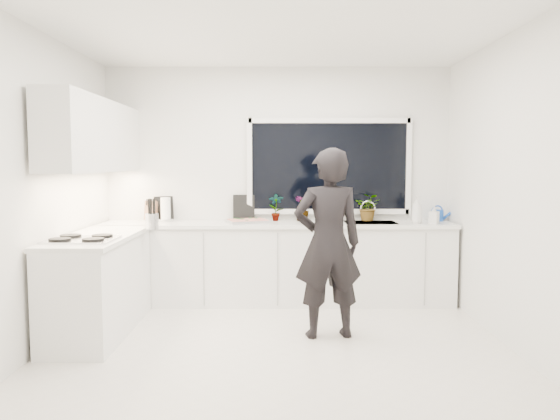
{
  "coord_description": "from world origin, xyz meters",
  "views": [
    {
      "loc": [
        0.02,
        -4.67,
        1.58
      ],
      "look_at": [
        0.03,
        0.4,
        1.15
      ],
      "focal_mm": 35.0,
      "sensor_mm": 36.0,
      "label": 1
    }
  ],
  "objects": [
    {
      "name": "base_cabinets_back",
      "position": [
        0.0,
        1.45,
        0.44
      ],
      "size": [
        3.92,
        0.58,
        0.88
      ],
      "primitive_type": "cube",
      "color": "white",
      "rests_on": "floor"
    },
    {
      "name": "paper_towel_roll",
      "position": [
        -1.28,
        1.55,
        1.05
      ],
      "size": [
        0.12,
        0.12,
        0.26
      ],
      "primitive_type": "cylinder",
      "rotation": [
        0.0,
        0.0,
        0.09
      ],
      "color": "white",
      "rests_on": "countertop_back"
    },
    {
      "name": "sink",
      "position": [
        1.05,
        1.45,
        0.87
      ],
      "size": [
        0.58,
        0.42,
        0.14
      ],
      "primitive_type": "cube",
      "color": "silver",
      "rests_on": "countertop_back"
    },
    {
      "name": "picture_frame_small",
      "position": [
        -0.4,
        1.69,
        1.07
      ],
      "size": [
        0.25,
        0.04,
        0.3
      ],
      "primitive_type": "cube",
      "rotation": [
        0.0,
        0.0,
        0.08
      ],
      "color": "black",
      "rests_on": "countertop_back"
    },
    {
      "name": "faucet",
      "position": [
        1.05,
        1.65,
        1.03
      ],
      "size": [
        0.03,
        0.03,
        0.22
      ],
      "primitive_type": "cylinder",
      "color": "silver",
      "rests_on": "countertop_back"
    },
    {
      "name": "stovetop",
      "position": [
        -1.69,
        -0.0,
        0.94
      ],
      "size": [
        0.56,
        0.48,
        0.03
      ],
      "primitive_type": "cube",
      "color": "black",
      "rests_on": "countertop_left"
    },
    {
      "name": "wall_right",
      "position": [
        2.01,
        0.0,
        1.35
      ],
      "size": [
        0.02,
        3.5,
        2.7
      ],
      "primitive_type": "cube",
      "color": "white",
      "rests_on": "ground"
    },
    {
      "name": "soap_bottles",
      "position": [
        1.59,
        1.3,
        1.06
      ],
      "size": [
        0.34,
        0.17,
        0.31
      ],
      "color": "#D8BF66",
      "rests_on": "countertop_back"
    },
    {
      "name": "countertop_left",
      "position": [
        -1.67,
        0.35,
        0.9
      ],
      "size": [
        0.62,
        1.6,
        0.04
      ],
      "primitive_type": "cube",
      "color": "silver",
      "rests_on": "base_cabinets_left"
    },
    {
      "name": "knife_block",
      "position": [
        -1.46,
        1.59,
        1.03
      ],
      "size": [
        0.13,
        0.1,
        0.22
      ],
      "primitive_type": "cube",
      "rotation": [
        0.0,
        0.0,
        -0.01
      ],
      "color": "brown",
      "rests_on": "countertop_back"
    },
    {
      "name": "pizza",
      "position": [
        -0.34,
        1.42,
        0.95
      ],
      "size": [
        0.48,
        0.41,
        0.01
      ],
      "primitive_type": "cube",
      "rotation": [
        0.0,
        0.0,
        0.34
      ],
      "color": "#C7431A",
      "rests_on": "pizza_tray"
    },
    {
      "name": "window",
      "position": [
        0.6,
        1.73,
        1.55
      ],
      "size": [
        1.8,
        0.02,
        1.0
      ],
      "primitive_type": "cube",
      "color": "black",
      "rests_on": "wall_back"
    },
    {
      "name": "ceiling",
      "position": [
        0.0,
        0.0,
        2.71
      ],
      "size": [
        4.0,
        3.5,
        0.02
      ],
      "primitive_type": "cube",
      "color": "white",
      "rests_on": "wall_back"
    },
    {
      "name": "wall_back",
      "position": [
        0.0,
        1.76,
        1.35
      ],
      "size": [
        4.0,
        0.02,
        2.7
      ],
      "primitive_type": "cube",
      "color": "white",
      "rests_on": "ground"
    },
    {
      "name": "wall_left",
      "position": [
        -2.01,
        0.0,
        1.35
      ],
      "size": [
        0.02,
        3.5,
        2.7
      ],
      "primitive_type": "cube",
      "color": "white",
      "rests_on": "ground"
    },
    {
      "name": "utensil_crock",
      "position": [
        -1.27,
        0.8,
        1.0
      ],
      "size": [
        0.17,
        0.17,
        0.16
      ],
      "primitive_type": "cylinder",
      "rotation": [
        0.0,
        0.0,
        0.39
      ],
      "color": "#B3B2B7",
      "rests_on": "countertop_left"
    },
    {
      "name": "picture_frame_large",
      "position": [
        -1.33,
        1.69,
        1.06
      ],
      "size": [
        0.21,
        0.11,
        0.28
      ],
      "primitive_type": "cube",
      "rotation": [
        0.0,
        0.0,
        0.43
      ],
      "color": "black",
      "rests_on": "countertop_back"
    },
    {
      "name": "base_cabinets_left",
      "position": [
        -1.67,
        0.35,
        0.44
      ],
      "size": [
        0.58,
        1.6,
        0.88
      ],
      "primitive_type": "cube",
      "color": "white",
      "rests_on": "floor"
    },
    {
      "name": "person",
      "position": [
        0.46,
        0.22,
        0.86
      ],
      "size": [
        0.69,
        0.51,
        1.72
      ],
      "primitive_type": "imported",
      "rotation": [
        0.0,
        0.0,
        3.3
      ],
      "color": "black",
      "rests_on": "floor"
    },
    {
      "name": "floor",
      "position": [
        0.0,
        0.0,
        -0.01
      ],
      "size": [
        4.0,
        3.5,
        0.02
      ],
      "primitive_type": "cube",
      "color": "beige",
      "rests_on": "ground"
    },
    {
      "name": "upper_cabinets",
      "position": [
        -1.79,
        0.7,
        1.85
      ],
      "size": [
        0.34,
        2.1,
        0.7
      ],
      "primitive_type": "cube",
      "color": "white",
      "rests_on": "wall_left"
    },
    {
      "name": "countertop_back",
      "position": [
        0.0,
        1.44,
        0.9
      ],
      "size": [
        3.94,
        0.62,
        0.04
      ],
      "primitive_type": "cube",
      "color": "silver",
      "rests_on": "base_cabinets_back"
    },
    {
      "name": "herb_plants",
      "position": [
        0.7,
        1.61,
        1.08
      ],
      "size": [
        1.34,
        0.34,
        0.33
      ],
      "color": "#26662D",
      "rests_on": "countertop_back"
    },
    {
      "name": "watering_can",
      "position": [
        1.85,
        1.61,
        0.98
      ],
      "size": [
        0.18,
        0.18,
        0.13
      ],
      "primitive_type": "cylinder",
      "rotation": [
        0.0,
        0.0,
        -0.36
      ],
      "color": "#1347B4",
      "rests_on": "countertop_back"
    },
    {
      "name": "pizza_tray",
      "position": [
        -0.34,
        1.42,
        0.94
      ],
      "size": [
        0.53,
        0.46,
        0.03
      ],
      "primitive_type": "cube",
      "rotation": [
        0.0,
        0.0,
        0.34
      ],
      "color": "#B2B2B6",
      "rests_on": "countertop_back"
    }
  ]
}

